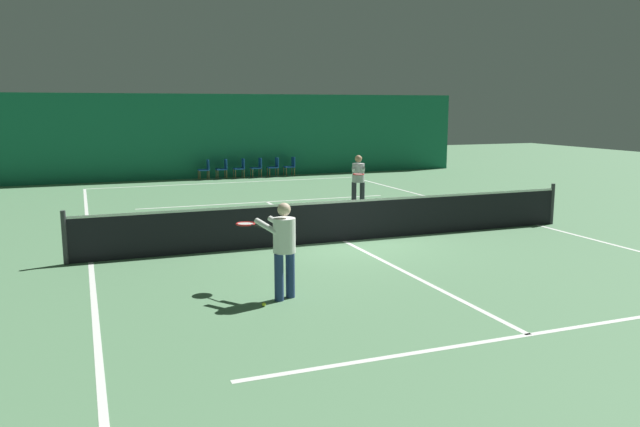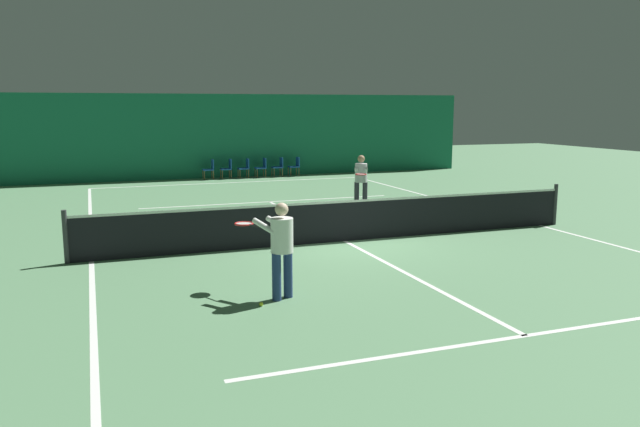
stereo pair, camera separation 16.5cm
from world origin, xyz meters
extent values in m
plane|color=#56845B|center=(0.00, 0.00, 0.00)|extent=(60.00, 60.00, 0.00)
cube|color=#196B4C|center=(0.00, 13.90, 1.79)|extent=(23.00, 0.12, 3.59)
cube|color=white|center=(0.00, 11.90, 0.00)|extent=(11.00, 0.10, 0.00)
cube|color=white|center=(0.00, 6.40, 0.00)|extent=(8.25, 0.10, 0.00)
cube|color=white|center=(0.00, -6.40, 0.00)|extent=(8.25, 0.10, 0.00)
cube|color=white|center=(-5.50, 0.00, 0.00)|extent=(0.10, 23.80, 0.00)
cube|color=white|center=(5.50, 0.00, 0.00)|extent=(0.10, 23.80, 0.00)
cube|color=white|center=(0.00, 0.00, 0.00)|extent=(0.10, 12.80, 0.00)
cube|color=black|center=(0.00, 0.00, 0.47)|extent=(11.90, 0.02, 0.95)
cube|color=white|center=(0.00, 0.00, 0.92)|extent=(11.90, 0.02, 0.05)
cylinder|color=#333338|center=(-5.95, 0.00, 0.53)|extent=(0.10, 0.10, 1.07)
cylinder|color=#333338|center=(5.95, 0.00, 0.53)|extent=(0.10, 0.10, 1.07)
cylinder|color=navy|center=(-2.72, -3.72, 0.38)|extent=(0.20, 0.20, 0.77)
cylinder|color=navy|center=(-2.50, -3.62, 0.38)|extent=(0.20, 0.20, 0.77)
cylinder|color=white|center=(-2.61, -3.67, 1.05)|extent=(0.48, 0.48, 0.56)
sphere|color=beige|center=(-2.61, -3.67, 1.47)|extent=(0.21, 0.21, 0.21)
cylinder|color=white|center=(-2.85, -3.50, 1.17)|extent=(0.31, 0.52, 0.22)
cylinder|color=white|center=(-2.59, -3.38, 1.17)|extent=(0.31, 0.52, 0.22)
cylinder|color=black|center=(-2.89, -3.08, 1.11)|extent=(0.15, 0.29, 0.03)
torus|color=red|center=(-3.02, -2.80, 1.11)|extent=(0.44, 0.44, 0.03)
cylinder|color=silver|center=(-3.02, -2.80, 1.11)|extent=(0.37, 0.37, 0.00)
cylinder|color=#2D2D38|center=(2.40, 4.22, 0.39)|extent=(0.20, 0.20, 0.79)
cylinder|color=#2D2D38|center=(2.17, 4.32, 0.39)|extent=(0.20, 0.20, 0.79)
cylinder|color=#B7B7BC|center=(2.29, 4.27, 1.07)|extent=(0.49, 0.49, 0.57)
sphere|color=tan|center=(2.29, 4.27, 1.50)|extent=(0.22, 0.22, 0.22)
cylinder|color=#B7B7BC|center=(2.32, 3.97, 1.20)|extent=(0.31, 0.53, 0.23)
cylinder|color=#B7B7BC|center=(2.05, 4.09, 1.20)|extent=(0.31, 0.53, 0.23)
cylinder|color=black|center=(2.01, 3.66, 1.13)|extent=(0.15, 0.29, 0.03)
torus|color=red|center=(1.89, 3.38, 1.13)|extent=(0.44, 0.44, 0.03)
cylinder|color=silver|center=(1.89, 3.38, 1.13)|extent=(0.36, 0.36, 0.00)
cylinder|color=brown|center=(-0.94, 13.54, 0.20)|extent=(0.03, 0.03, 0.39)
cylinder|color=brown|center=(-0.94, 13.16, 0.20)|extent=(0.03, 0.03, 0.39)
cylinder|color=brown|center=(-0.56, 13.54, 0.20)|extent=(0.03, 0.03, 0.39)
cylinder|color=brown|center=(-0.56, 13.16, 0.20)|extent=(0.03, 0.03, 0.39)
cube|color=#19479E|center=(-0.75, 13.35, 0.41)|extent=(0.44, 0.44, 0.05)
cube|color=#19479E|center=(-0.55, 13.35, 0.64)|extent=(0.04, 0.44, 0.40)
cylinder|color=brown|center=(-0.18, 13.54, 0.20)|extent=(0.03, 0.03, 0.39)
cylinder|color=brown|center=(-0.18, 13.16, 0.20)|extent=(0.03, 0.03, 0.39)
cylinder|color=brown|center=(0.20, 13.54, 0.20)|extent=(0.03, 0.03, 0.39)
cylinder|color=brown|center=(0.20, 13.16, 0.20)|extent=(0.03, 0.03, 0.39)
cube|color=#19479E|center=(0.01, 13.35, 0.41)|extent=(0.44, 0.44, 0.05)
cube|color=#19479E|center=(0.21, 13.35, 0.64)|extent=(0.04, 0.44, 0.40)
cylinder|color=brown|center=(0.58, 13.54, 0.20)|extent=(0.03, 0.03, 0.39)
cylinder|color=brown|center=(0.58, 13.16, 0.20)|extent=(0.03, 0.03, 0.39)
cylinder|color=brown|center=(0.96, 13.54, 0.20)|extent=(0.03, 0.03, 0.39)
cylinder|color=brown|center=(0.96, 13.16, 0.20)|extent=(0.03, 0.03, 0.39)
cube|color=#19479E|center=(0.77, 13.35, 0.41)|extent=(0.44, 0.44, 0.05)
cube|color=#19479E|center=(0.97, 13.35, 0.64)|extent=(0.04, 0.44, 0.40)
cylinder|color=brown|center=(1.34, 13.54, 0.20)|extent=(0.03, 0.03, 0.39)
cylinder|color=brown|center=(1.34, 13.16, 0.20)|extent=(0.03, 0.03, 0.39)
cylinder|color=brown|center=(1.72, 13.54, 0.20)|extent=(0.03, 0.03, 0.39)
cylinder|color=brown|center=(1.72, 13.16, 0.20)|extent=(0.03, 0.03, 0.39)
cube|color=#19479E|center=(1.53, 13.35, 0.41)|extent=(0.44, 0.44, 0.05)
cube|color=#19479E|center=(1.73, 13.35, 0.64)|extent=(0.04, 0.44, 0.40)
cylinder|color=brown|center=(2.10, 13.54, 0.20)|extent=(0.03, 0.03, 0.39)
cylinder|color=brown|center=(2.10, 13.16, 0.20)|extent=(0.03, 0.03, 0.39)
cylinder|color=brown|center=(2.48, 13.54, 0.20)|extent=(0.03, 0.03, 0.39)
cylinder|color=brown|center=(2.48, 13.16, 0.20)|extent=(0.03, 0.03, 0.39)
cube|color=#19479E|center=(2.29, 13.35, 0.41)|extent=(0.44, 0.44, 0.05)
cube|color=#19479E|center=(2.49, 13.35, 0.64)|extent=(0.04, 0.44, 0.40)
cylinder|color=brown|center=(2.86, 13.54, 0.20)|extent=(0.03, 0.03, 0.39)
cylinder|color=brown|center=(2.86, 13.16, 0.20)|extent=(0.03, 0.03, 0.39)
cylinder|color=brown|center=(3.24, 13.54, 0.20)|extent=(0.03, 0.03, 0.39)
cylinder|color=brown|center=(3.24, 13.16, 0.20)|extent=(0.03, 0.03, 0.39)
cube|color=#19479E|center=(3.05, 13.35, 0.41)|extent=(0.44, 0.44, 0.05)
cube|color=#19479E|center=(3.25, 13.35, 0.64)|extent=(0.04, 0.44, 0.40)
sphere|color=#D1DB33|center=(-3.04, -3.92, 0.03)|extent=(0.07, 0.07, 0.07)
camera|label=1|loc=(-5.55, -12.92, 3.07)|focal=35.00mm
camera|label=2|loc=(-5.40, -12.98, 3.07)|focal=35.00mm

